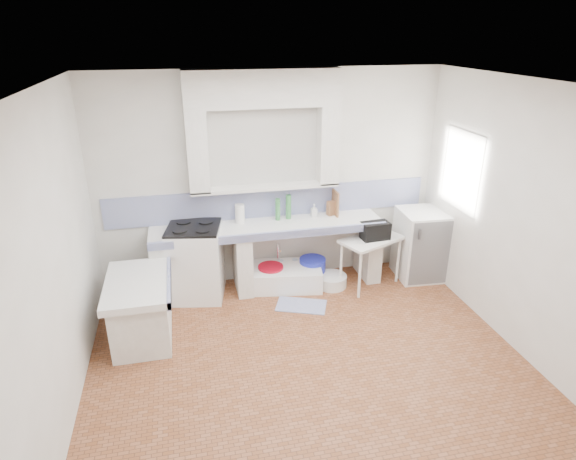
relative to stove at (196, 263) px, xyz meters
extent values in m
plane|color=brown|center=(1.05, -1.68, -0.47)|extent=(4.50, 4.50, 0.00)
plane|color=silver|center=(1.05, -1.68, 2.33)|extent=(4.50, 4.50, 0.00)
plane|color=silver|center=(1.05, 0.32, 0.93)|extent=(4.50, 0.00, 4.50)
plane|color=silver|center=(1.05, -3.68, 0.93)|extent=(4.50, 0.00, 4.50)
plane|color=silver|center=(-1.20, -1.68, 0.93)|extent=(0.00, 4.50, 4.50)
plane|color=silver|center=(3.30, -1.68, 0.93)|extent=(0.00, 4.50, 4.50)
cube|color=silver|center=(0.95, 0.20, 2.11)|extent=(1.90, 0.25, 0.45)
cube|color=#392212|center=(3.48, -0.48, 1.13)|extent=(0.35, 0.86, 1.06)
cube|color=white|center=(3.33, -0.48, 1.51)|extent=(0.01, 0.84, 0.24)
cube|color=white|center=(0.95, 0.02, 0.39)|extent=(3.00, 0.60, 0.08)
cube|color=navy|center=(0.95, -0.26, 0.39)|extent=(3.00, 0.04, 0.10)
cube|color=silver|center=(-0.45, 0.02, -0.06)|extent=(0.20, 0.55, 0.82)
cube|color=silver|center=(0.60, 0.02, -0.06)|extent=(0.20, 0.55, 0.82)
cube|color=silver|center=(2.35, 0.02, -0.06)|extent=(0.20, 0.55, 0.82)
cube|color=white|center=(-0.65, -0.78, 0.19)|extent=(0.70, 1.10, 0.08)
cube|color=silver|center=(-0.65, -0.78, -0.16)|extent=(0.60, 1.00, 0.62)
cube|color=navy|center=(-0.32, -0.78, 0.19)|extent=(0.04, 1.10, 0.10)
cube|color=navy|center=(1.05, 0.31, 0.63)|extent=(4.27, 0.03, 0.40)
cube|color=white|center=(0.00, 0.00, 0.00)|extent=(0.77, 0.75, 0.94)
cube|color=white|center=(1.11, -0.01, -0.34)|extent=(1.13, 0.73, 0.25)
cube|color=white|center=(2.28, -0.23, -0.13)|extent=(0.93, 0.74, 0.04)
cube|color=white|center=(3.06, -0.14, 0.01)|extent=(0.66, 0.66, 0.96)
cylinder|color=#AC0419|center=(0.97, -0.01, -0.31)|extent=(0.40, 0.40, 0.31)
cylinder|color=red|center=(1.14, 0.00, -0.33)|extent=(0.39, 0.39, 0.28)
cylinder|color=#1D26BB|center=(1.56, 0.03, -0.30)|extent=(0.41, 0.41, 0.34)
cylinder|color=white|center=(1.77, -0.17, -0.39)|extent=(0.46, 0.46, 0.16)
cylinder|color=silver|center=(1.14, 0.17, -0.32)|extent=(0.10, 0.10, 0.29)
cylinder|color=silver|center=(1.34, 0.16, -0.32)|extent=(0.08, 0.08, 0.29)
cube|color=black|center=(2.32, -0.25, 0.33)|extent=(0.38, 0.23, 0.23)
cylinder|color=#367E3F|center=(1.10, 0.15, 0.58)|extent=(0.08, 0.08, 0.29)
cylinder|color=#367E3F|center=(1.25, 0.17, 0.59)|extent=(0.08, 0.08, 0.33)
cube|color=#97613C|center=(1.84, 0.17, 0.53)|extent=(0.11, 0.10, 0.19)
cube|color=#97613C|center=(1.90, 0.17, 0.60)|extent=(0.03, 0.25, 0.34)
cylinder|color=white|center=(0.61, 0.17, 0.55)|extent=(0.13, 0.13, 0.25)
imported|color=white|center=(1.60, 0.17, 0.52)|extent=(0.08, 0.08, 0.17)
cube|color=#404793|center=(1.25, -0.57, -0.46)|extent=(0.70, 0.56, 0.01)
camera|label=1|loc=(-0.08, -5.64, 2.77)|focal=30.09mm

